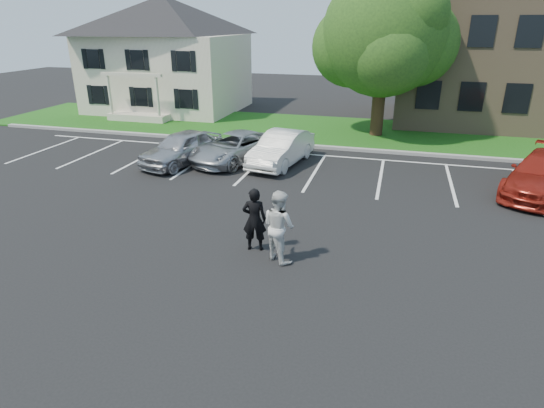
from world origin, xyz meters
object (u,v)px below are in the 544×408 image
(house, at_px, (167,55))
(man_black_suit, at_px, (254,219))
(man_white_shirt, at_px, (279,226))
(car_white_sedan, at_px, (281,148))
(car_silver_west, at_px, (182,148))
(tree, at_px, (386,36))
(car_red_compact, at_px, (544,175))
(car_silver_minivan, at_px, (235,147))

(house, bearing_deg, man_black_suit, -57.05)
(man_white_shirt, distance_m, car_white_sedan, 8.93)
(house, xyz_separation_m, car_silver_west, (6.89, -12.31, -3.08))
(house, xyz_separation_m, man_black_suit, (12.62, -19.48, -2.89))
(tree, height_order, car_red_compact, tree)
(man_black_suit, bearing_deg, car_white_sedan, -91.76)
(tree, distance_m, man_black_suit, 16.00)
(house, relative_size, car_silver_minivan, 2.14)
(man_white_shirt, xyz_separation_m, car_white_sedan, (-2.15, 8.66, -0.27))
(tree, xyz_separation_m, man_white_shirt, (-1.78, -15.53, -4.34))
(tree, bearing_deg, car_white_sedan, -119.77)
(house, bearing_deg, car_white_sedan, -44.75)
(car_silver_west, bearing_deg, car_silver_minivan, 41.35)
(car_silver_minivan, xyz_separation_m, car_white_sedan, (2.20, 0.14, 0.07))
(car_silver_west, height_order, car_silver_minivan, car_silver_west)
(car_silver_minivan, bearing_deg, car_red_compact, 16.13)
(man_black_suit, xyz_separation_m, car_white_sedan, (-1.33, 8.29, -0.19))
(house, xyz_separation_m, tree, (15.22, -4.32, 1.52))
(house, bearing_deg, tree, -15.85)
(car_white_sedan, xyz_separation_m, car_red_compact, (10.49, -1.07, 0.03))
(tree, distance_m, car_white_sedan, 9.16)
(tree, distance_m, car_silver_minivan, 10.42)
(tree, height_order, man_black_suit, tree)
(house, height_order, car_white_sedan, house)
(man_black_suit, relative_size, car_silver_west, 0.43)
(tree, height_order, car_white_sedan, tree)
(house, height_order, man_black_suit, house)
(tree, height_order, car_silver_minivan, tree)
(man_white_shirt, distance_m, car_red_compact, 11.28)
(car_silver_west, height_order, car_white_sedan, car_silver_west)
(house, distance_m, tree, 15.90)
(car_white_sedan, bearing_deg, car_silver_minivan, -166.54)
(house, height_order, tree, tree)
(tree, height_order, man_white_shirt, tree)
(house, bearing_deg, man_white_shirt, -55.91)
(man_black_suit, bearing_deg, car_red_compact, -152.66)
(car_silver_west, bearing_deg, man_black_suit, -33.98)
(man_white_shirt, relative_size, car_red_compact, 0.38)
(tree, bearing_deg, man_white_shirt, -96.54)
(car_silver_minivan, height_order, car_red_compact, car_red_compact)
(tree, relative_size, car_white_sedan, 1.96)
(man_white_shirt, relative_size, car_white_sedan, 0.45)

